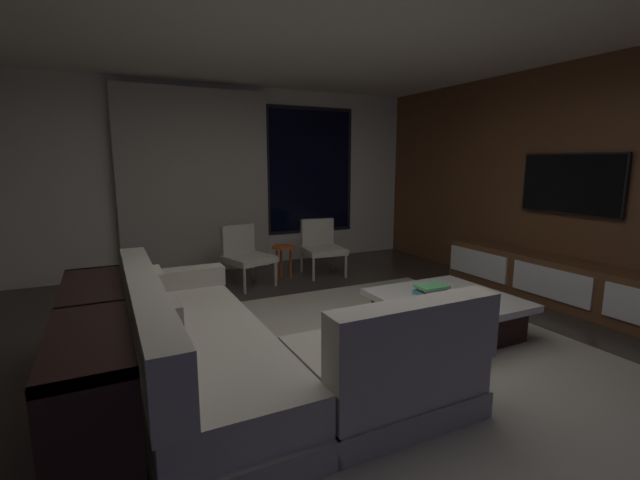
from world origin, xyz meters
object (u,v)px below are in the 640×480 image
Objects in this scene: side_stool at (283,252)px; console_table_behind_couch at (95,354)px; sectional_couch at (244,353)px; mounted_tv at (570,184)px; accent_chair_by_curtain at (245,252)px; media_console at (567,285)px; book_stack_on_coffee_table at (431,290)px; coffee_table at (446,314)px; accent_chair_near_window at (321,244)px.

console_table_behind_couch is at bearing -131.79° from side_stool.
mounted_tv is at bearing 5.37° from sectional_couch.
mounted_tv is at bearing -35.91° from accent_chair_by_curtain.
media_console is at bearing 0.49° from console_table_behind_couch.
mounted_tv reaches higher than book_stack_on_coffee_table.
sectional_couch is 0.81× the size of media_console.
coffee_table is 2.52m from accent_chair_near_window.
accent_chair_near_window reaches higher than coffee_table.
sectional_couch reaches higher than coffee_table.
mounted_tv is at bearing -42.17° from side_stool.
console_table_behind_couch is at bearing 171.88° from sectional_couch.
accent_chair_near_window is 0.66× the size of mounted_tv.
sectional_couch is at bearing -177.40° from media_console.
side_stool is at bearing 104.15° from coffee_table.
sectional_couch is 3.74m from media_console.
coffee_table is 1.49× the size of accent_chair_by_curtain.
coffee_table is at bearing -174.41° from mounted_tv.
coffee_table is at bearing -88.98° from accent_chair_near_window.
book_stack_on_coffee_table is at bearing 7.87° from sectional_couch.
accent_chair_by_curtain is at bearing 72.99° from sectional_couch.
book_stack_on_coffee_table is 2.79m from console_table_behind_couch.
coffee_table is 0.55× the size of console_table_behind_couch.
book_stack_on_coffee_table is 2.25m from mounted_tv.
sectional_couch is at bearing -8.12° from console_table_behind_couch.
side_stool is (-0.59, -0.01, -0.06)m from accent_chair_near_window.
mounted_tv reaches higher than side_stool.
console_table_behind_couch is at bearing -124.53° from accent_chair_by_curtain.
media_console is (1.79, -2.52, -0.18)m from accent_chair_near_window.
mounted_tv is at bearing 5.59° from coffee_table.
mounted_tv is at bearing 47.58° from media_console.
media_console is 4.65m from console_table_behind_couch.
book_stack_on_coffee_table is at bearing -78.02° from side_stool.
side_stool is 0.39× the size of mounted_tv.
console_table_behind_couch is (-4.83, -0.24, -0.94)m from mounted_tv.
mounted_tv reaches higher than console_table_behind_couch.
mounted_tv reaches higher than media_console.
side_stool is 3.58m from mounted_tv.
accent_chair_near_window is at bearing 130.26° from mounted_tv.
accent_chair_near_window is 1.15m from accent_chair_by_curtain.
mounted_tv is 0.57× the size of console_table_behind_couch.
side_stool is (-0.51, 2.42, -0.04)m from book_stack_on_coffee_table.
console_table_behind_couch is at bearing -177.34° from book_stack_on_coffee_table.
sectional_couch is at bearing -174.63° from mounted_tv.
book_stack_on_coffee_table is 2.43m from accent_chair_near_window.
side_stool is 3.42m from console_table_behind_couch.
book_stack_on_coffee_table is 2.60m from accent_chair_by_curtain.
book_stack_on_coffee_table is 2.47m from side_stool.
media_console is (1.74, -0.01, 0.06)m from coffee_table.
accent_chair_near_window is 1.70× the size of side_stool.
accent_chair_near_window reaches higher than media_console.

